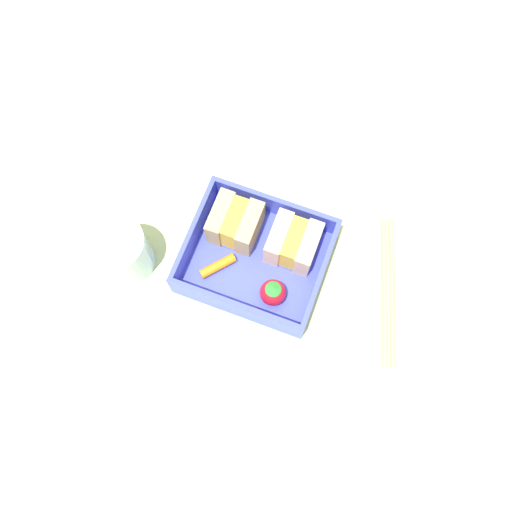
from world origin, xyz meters
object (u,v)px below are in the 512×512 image
carrot_stick_far_left (218,266)px  drinking_glass (122,252)px  sandwich_left (235,223)px  sandwich_center_left (293,243)px  chopstick_pair (389,290)px  strawberry_far_left (273,292)px

carrot_stick_far_left → drinking_glass: 11.49cm
sandwich_left → sandwich_center_left: 7.42cm
sandwich_left → chopstick_pair: size_ratio=0.31×
sandwich_center_left → strawberry_far_left: (-0.26, -6.37, -0.70)cm
sandwich_left → chopstick_pair: sandwich_left is taller
carrot_stick_far_left → sandwich_center_left: bearing=34.5°
sandwich_center_left → chopstick_pair: bearing=-2.5°
chopstick_pair → drinking_glass: drinking_glass is taller
chopstick_pair → sandwich_center_left: bearing=177.5°
sandwich_center_left → carrot_stick_far_left: bearing=-145.5°
drinking_glass → strawberry_far_left: bearing=5.7°
sandwich_left → chopstick_pair: bearing=-1.6°
carrot_stick_far_left → strawberry_far_left: strawberry_far_left is taller
sandwich_left → sandwich_center_left: bearing=0.0°
sandwich_center_left → drinking_glass: size_ratio=0.75×
sandwich_center_left → strawberry_far_left: bearing=-92.3°
carrot_stick_far_left → chopstick_pair: (20.47, 4.76, -1.43)cm
strawberry_far_left → drinking_glass: bearing=-174.3°
carrot_stick_far_left → chopstick_pair: 21.06cm
strawberry_far_left → drinking_glass: size_ratio=0.50×
sandwich_center_left → carrot_stick_far_left: size_ratio=1.23×
sandwich_center_left → strawberry_far_left: sandwich_center_left is taller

